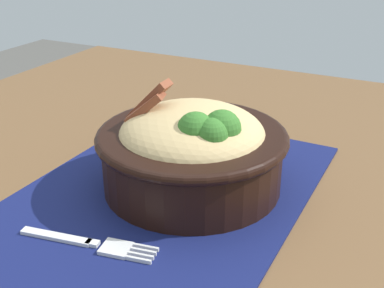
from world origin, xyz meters
TOP-DOWN VIEW (x-y plane):
  - table at (0.00, 0.00)m, footprint 1.04×0.92m
  - placemat at (0.01, 0.01)m, footprint 0.42×0.29m
  - bowl at (-0.03, 0.03)m, footprint 0.20×0.20m
  - fork at (0.11, 0.00)m, footprint 0.04×0.13m

SIDE VIEW (x-z plane):
  - table at x=0.00m, z-range 0.29..1.03m
  - placemat at x=0.01m, z-range 0.74..0.74m
  - fork at x=0.11m, z-range 0.74..0.75m
  - bowl at x=-0.03m, z-range 0.73..0.85m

